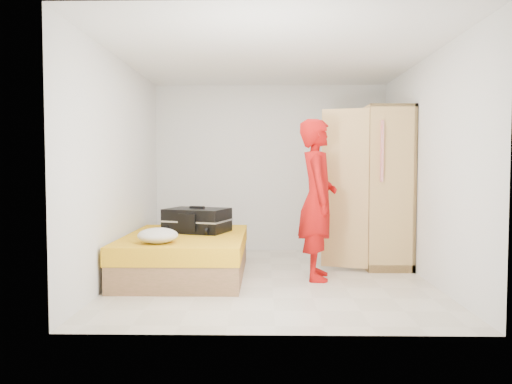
{
  "coord_description": "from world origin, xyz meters",
  "views": [
    {
      "loc": [
        -0.09,
        -5.87,
        1.33
      ],
      "look_at": [
        -0.2,
        0.52,
        1.0
      ],
      "focal_mm": 35.0,
      "sensor_mm": 36.0,
      "label": 1
    }
  ],
  "objects_px": {
    "wardrobe": "(379,191)",
    "suitcase": "(197,220)",
    "person": "(318,199)",
    "round_cushion": "(158,235)",
    "bed": "(186,255)"
  },
  "relations": [
    {
      "from": "wardrobe",
      "to": "suitcase",
      "type": "bearing_deg",
      "value": -168.9
    },
    {
      "from": "person",
      "to": "round_cushion",
      "type": "distance_m",
      "value": 1.89
    },
    {
      "from": "suitcase",
      "to": "round_cushion",
      "type": "bearing_deg",
      "value": -89.35
    },
    {
      "from": "bed",
      "to": "round_cushion",
      "type": "height_order",
      "value": "round_cushion"
    },
    {
      "from": "wardrobe",
      "to": "person",
      "type": "height_order",
      "value": "wardrobe"
    },
    {
      "from": "wardrobe",
      "to": "round_cushion",
      "type": "relative_size",
      "value": 4.8
    },
    {
      "from": "wardrobe",
      "to": "round_cushion",
      "type": "bearing_deg",
      "value": -152.66
    },
    {
      "from": "person",
      "to": "round_cushion",
      "type": "bearing_deg",
      "value": 108.92
    },
    {
      "from": "wardrobe",
      "to": "bed",
      "type": "bearing_deg",
      "value": -163.98
    },
    {
      "from": "bed",
      "to": "round_cushion",
      "type": "xyz_separation_m",
      "value": [
        -0.19,
        -0.68,
        0.33
      ]
    },
    {
      "from": "person",
      "to": "suitcase",
      "type": "xyz_separation_m",
      "value": [
        -1.48,
        0.4,
        -0.29
      ]
    },
    {
      "from": "person",
      "to": "wardrobe",
      "type": "bearing_deg",
      "value": -43.95
    },
    {
      "from": "wardrobe",
      "to": "person",
      "type": "distance_m",
      "value": 1.27
    },
    {
      "from": "wardrobe",
      "to": "person",
      "type": "bearing_deg",
      "value": -136.48
    },
    {
      "from": "wardrobe",
      "to": "round_cushion",
      "type": "xyz_separation_m",
      "value": [
        -2.7,
        -1.39,
        -0.42
      ]
    }
  ]
}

